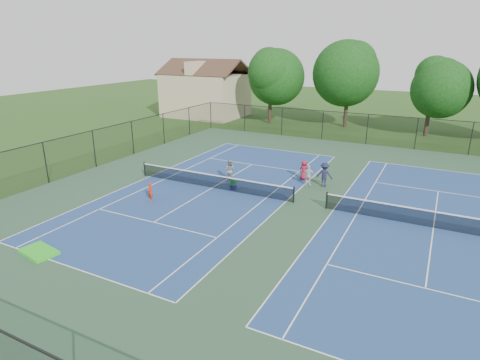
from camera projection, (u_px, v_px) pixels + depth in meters
The scene contains 17 objects.
ground at pixel (309, 206), 24.80m from camera, with size 140.00×140.00×0.00m, color #234716.
court_pad at pixel (309, 205), 24.80m from camera, with size 36.00×36.00×0.01m, color #2D5138.
tennis_court_left at pixel (212, 187), 27.81m from camera, with size 12.00×23.83×1.07m.
tennis_court_right at pixel (434, 226), 21.74m from camera, with size 12.00×23.83×1.07m.
perimeter_fence at pixel (311, 181), 24.29m from camera, with size 36.08×36.08×3.02m.
tree_back_a at pixel (271, 74), 48.69m from camera, with size 6.80×6.80×9.15m.
tree_back_b at pixel (349, 70), 46.30m from camera, with size 7.60×7.60×10.03m.
tree_back_c at pixel (433, 84), 41.91m from camera, with size 6.00×6.00×8.40m.
clapboard_house at pixel (206, 93), 54.82m from camera, with size 10.80×8.10×7.65m.
child_player at pixel (150, 192), 25.42m from camera, with size 0.44×0.29×1.19m, color red.
instructor at pixel (230, 170), 29.04m from camera, with size 0.79×0.61×1.62m, color gray.
bystander_a at pixel (309, 176), 27.99m from camera, with size 0.90×0.37×1.53m, color silver.
bystander_b at pixel (324, 175), 27.87m from camera, with size 1.12×0.64×1.73m, color #1B1B3C.
bystander_c at pixel (304, 170), 29.32m from camera, with size 0.72×0.47×1.48m, color maroon.
ball_crate at pixel (233, 187), 27.50m from camera, with size 0.35×0.33×0.33m, color navy.
ball_hopper at pixel (233, 182), 27.39m from camera, with size 0.33×0.28×0.39m, color green.
green_tarp at pixel (39, 252), 19.11m from camera, with size 1.83×1.14×0.16m, color green.
Camera 1 is at (6.69, -22.39, 9.49)m, focal length 30.00 mm.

